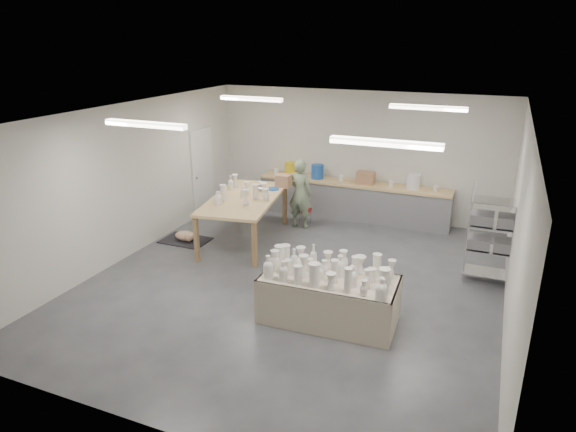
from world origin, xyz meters
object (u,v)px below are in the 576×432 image
at_px(work_table, 248,197).
at_px(potter, 300,194).
at_px(red_stool, 304,210).
at_px(drying_table, 328,295).

distance_m(work_table, potter, 1.39).
relative_size(potter, red_stool, 3.71).
xyz_separation_m(potter, red_stool, (-0.00, 0.27, -0.48)).
relative_size(drying_table, potter, 1.32).
xyz_separation_m(work_table, potter, (0.74, 1.16, -0.16)).
relative_size(drying_table, work_table, 0.75).
xyz_separation_m(drying_table, potter, (-1.92, 3.67, 0.37)).
bearing_deg(work_table, red_stool, 53.04).
bearing_deg(drying_table, potter, 115.10).
bearing_deg(work_table, potter, 47.90).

